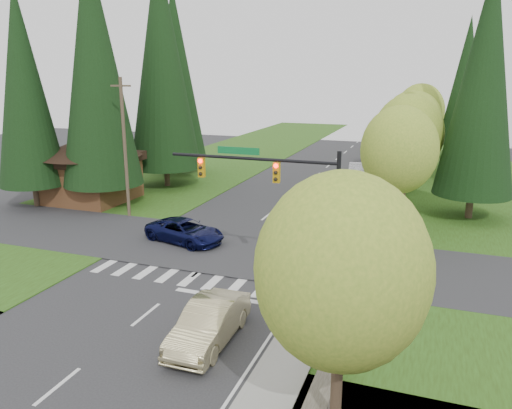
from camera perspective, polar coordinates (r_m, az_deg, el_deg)
The scene contains 34 objects.
ground at distance 23.62m, azimuth -11.16°, elevation -11.19°, with size 120.00×120.00×0.00m, color #28282B.
grass_east at distance 39.44m, azimuth 21.63°, elevation -1.29°, with size 14.00×110.00×0.06m, color #2A4312.
grass_west at distance 46.29m, azimuth -12.38°, elevation 1.69°, with size 14.00×110.00×0.06m, color #2A4312.
cross_street at distance 30.18m, azimuth -3.37°, elevation -5.07°, with size 120.00×8.00×0.10m, color #28282B.
sidewalk_east at distance 41.56m, azimuth 13.18°, elevation 0.21°, with size 1.80×80.00×0.13m, color gray.
curb_east at distance 41.66m, azimuth 12.02°, elevation 0.31°, with size 0.20×80.00×0.13m, color gray.
stone_wall_south at distance 18.21m, azimuth 8.59°, elevation -18.28°, with size 0.70×14.00×0.70m, color #4C4438.
stone_wall_north at distance 49.13m, azimuth 16.32°, elevation 2.56°, with size 0.70×40.00×0.70m, color #4C4438.
traffic_signal at distance 24.17m, azimuth 2.73°, elevation 2.21°, with size 8.70×0.37×6.80m.
brown_building at distance 42.83m, azimuth -18.43°, elevation 4.48°, with size 8.40×8.40×5.40m.
utility_pole at distance 36.90m, azimuth -14.76°, elevation 6.36°, with size 1.60×0.24×10.00m.
decid_tree_0 at distance 32.46m, azimuth 16.05°, elevation 5.99°, with size 4.80×4.80×8.37m.
decid_tree_1 at distance 39.36m, azimuth 16.98°, elevation 7.66°, with size 5.20×5.20×8.80m.
decid_tree_2 at distance 46.31m, azimuth 17.27°, elevation 8.78°, with size 5.00×5.00×8.82m.
decid_tree_3 at distance 53.29m, azimuth 17.77°, elevation 9.16°, with size 5.00×5.00×8.55m.
decid_tree_4 at distance 60.23m, azimuth 18.21°, elevation 10.07°, with size 5.40×5.40×9.18m.
decid_tree_5 at distance 67.26m, azimuth 18.23°, elevation 10.03°, with size 4.80×4.80×8.30m.
decid_tree_6 at distance 74.21m, azimuth 18.54°, elevation 10.64°, with size 5.20×5.20×8.86m.
decid_tree_south at distance 13.19m, azimuth 9.78°, elevation -7.56°, with size 4.60×4.60×7.92m.
conifer_w_a at distance 40.22m, azimuth -17.91°, elevation 14.88°, with size 6.12×6.12×19.80m.
conifer_w_b at distance 45.22m, azimuth -17.77°, elevation 13.53°, with size 5.44×5.44×17.80m.
conifer_w_c at distance 46.35m, azimuth -10.73°, elevation 15.83°, with size 6.46×6.46×20.80m.
conifer_w_d at distance 41.98m, azimuth -24.99°, elevation 12.14°, with size 5.10×5.10×16.80m.
conifer_w_e at distance 52.54m, azimuth -9.22°, elevation 14.65°, with size 5.78×5.78×18.80m.
conifer_e_a at distance 38.15m, azimuth 24.58°, elevation 12.81°, with size 5.44×5.44×17.80m.
conifer_e_b at distance 52.19m, azimuth 24.72°, elevation 14.08°, with size 6.12×6.12×19.80m.
conifer_e_c at distance 66.12m, azimuth 22.81°, elevation 12.83°, with size 5.10×5.10×16.80m.
sedan_champagne at distance 20.03m, azimuth -5.39°, elevation -13.33°, with size 1.73×4.96×1.63m, color tan.
suv_navy at distance 31.37m, azimuth -8.12°, elevation -3.03°, with size 2.40×5.20×1.45m, color #0B0E37.
parked_car_a at distance 37.71m, azimuth 10.31°, elevation 0.01°, with size 1.85×4.60×1.57m, color #9D9EA1.
parked_car_b at distance 43.46m, azimuth 11.85°, elevation 1.77°, with size 1.95×4.79×1.39m, color slate.
parked_car_c at distance 50.72m, azimuth 11.49°, elevation 3.73°, with size 1.65×4.74×1.56m, color #AEAEB3.
parked_car_d at distance 60.17m, azimuth 13.40°, elevation 5.19°, with size 1.52×3.77×1.29m, color silver.
parked_car_e at distance 62.74m, azimuth 13.43°, elevation 5.67°, with size 2.10×5.16×1.50m, color #A3A3A8.
Camera 1 is at (11.29, -18.06, 10.23)m, focal length 35.00 mm.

